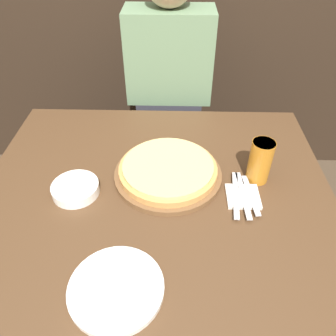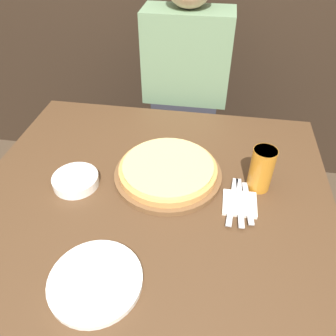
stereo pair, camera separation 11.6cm
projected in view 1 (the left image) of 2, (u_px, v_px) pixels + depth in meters
name	position (u px, v px, depth m)	size (l,w,h in m)	color
ground_plane	(159.00, 299.00, 1.59)	(12.00, 12.00, 0.00)	#473828
dining_table	(157.00, 256.00, 1.35)	(1.22, 1.10, 0.72)	#4C331E
pizza_on_board	(168.00, 171.00, 1.17)	(0.38, 0.38, 0.06)	brown
beer_glass	(260.00, 160.00, 1.12)	(0.08, 0.08, 0.16)	#B7701E
dinner_plate	(116.00, 288.00, 0.84)	(0.25, 0.25, 0.02)	white
side_bowl	(76.00, 189.00, 1.11)	(0.16, 0.16, 0.04)	white
napkin_stack	(243.00, 196.00, 1.10)	(0.11, 0.11, 0.01)	white
fork	(236.00, 194.00, 1.09)	(0.04, 0.22, 0.00)	silver
dinner_knife	(243.00, 195.00, 1.09)	(0.03, 0.22, 0.00)	silver
spoon	(251.00, 195.00, 1.09)	(0.04, 0.19, 0.00)	silver
diner_person	(169.00, 105.00, 1.71)	(0.41, 0.20, 1.33)	#33333D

